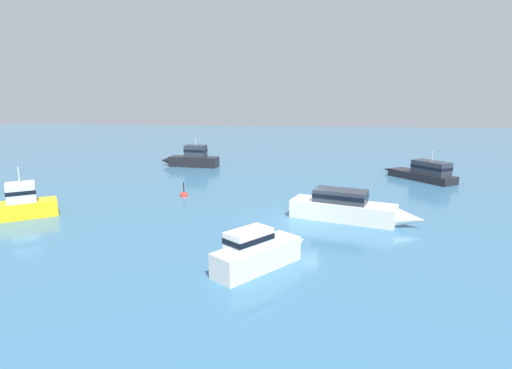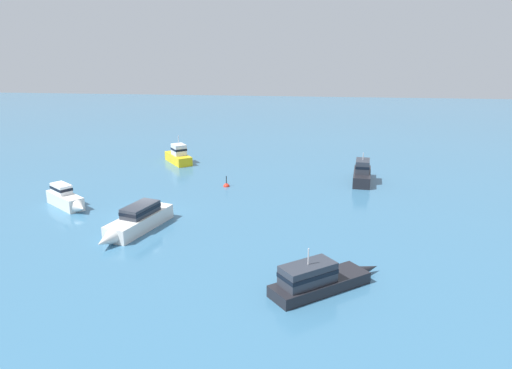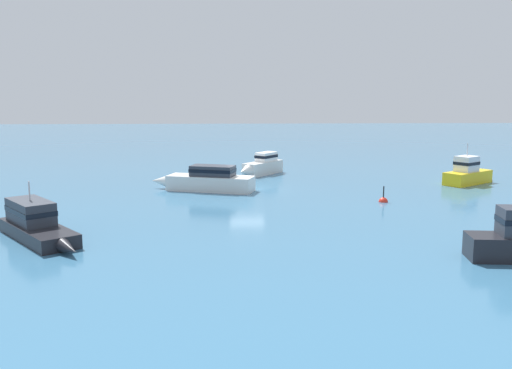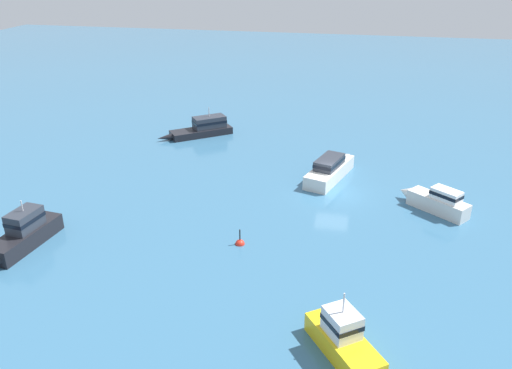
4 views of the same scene
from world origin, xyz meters
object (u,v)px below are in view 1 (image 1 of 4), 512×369
object	(u,v)px
motor_cruiser	(424,172)
launch_1	(261,251)
launch	(348,208)
motor_cruiser_1	(192,158)
channel_buoy	(184,196)
cabin_cruiser	(14,206)

from	to	relation	value
motor_cruiser	launch_1	world-z (taller)	motor_cruiser
launch	motor_cruiser_1	xyz separation A→B (m)	(-17.64, -14.76, 0.10)
motor_cruiser_1	channel_buoy	bearing A→B (deg)	109.95
launch_1	motor_cruiser_1	world-z (taller)	motor_cruiser_1
cabin_cruiser	motor_cruiser_1	xyz separation A→B (m)	(-19.86, 5.38, 0.07)
motor_cruiser	launch_1	xyz separation A→B (m)	(20.67, -12.07, 0.02)
cabin_cruiser	launch	bearing A→B (deg)	150.38
motor_cruiser	motor_cruiser_1	distance (m)	22.93
launch_1	cabin_cruiser	distance (m)	16.67
motor_cruiser	motor_cruiser_1	bearing A→B (deg)	40.75
launch_1	launch	bearing A→B (deg)	8.25
motor_cruiser	cabin_cruiser	xyz separation A→B (m)	(15.32, -27.86, 0.05)
launch	cabin_cruiser	xyz separation A→B (m)	(2.21, -20.15, 0.02)
launch	motor_cruiser	bearing A→B (deg)	77.06
motor_cruiser_1	channel_buoy	world-z (taller)	motor_cruiser_1
motor_cruiser	cabin_cruiser	world-z (taller)	cabin_cruiser
launch	launch_1	bearing A→B (deg)	-102.39
launch_1	motor_cruiser_1	xyz separation A→B (m)	(-25.21, -10.41, 0.11)
launch	launch_1	size ratio (longest dim) A/B	1.59
launch_1	channel_buoy	distance (m)	14.30
motor_cruiser	cabin_cruiser	size ratio (longest dim) A/B	1.30
motor_cruiser_1	motor_cruiser	bearing A→B (deg)	174.93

